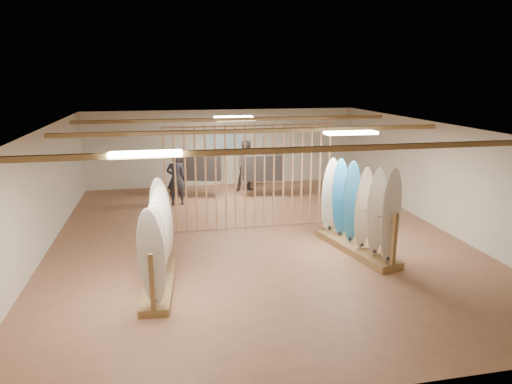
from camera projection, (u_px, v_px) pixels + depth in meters
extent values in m
plane|color=#916346|center=(256.00, 238.00, 11.61)|extent=(12.00, 12.00, 0.00)
plane|color=gray|center=(256.00, 127.00, 10.92)|extent=(12.00, 12.00, 0.00)
plane|color=beige|center=(224.00, 148.00, 16.96)|extent=(12.00, 0.00, 12.00)
plane|color=beige|center=(355.00, 295.00, 5.57)|extent=(12.00, 0.00, 12.00)
plane|color=beige|center=(39.00, 194.00, 10.29)|extent=(0.00, 12.00, 12.00)
plane|color=beige|center=(438.00, 175.00, 12.24)|extent=(0.00, 12.00, 12.00)
cube|color=olive|center=(256.00, 131.00, 10.94)|extent=(9.50, 6.12, 0.10)
cube|color=white|center=(256.00, 130.00, 10.93)|extent=(1.20, 0.35, 0.06)
cylinder|color=tan|center=(165.00, 181.00, 11.59)|extent=(0.05, 0.05, 2.78)
cylinder|color=tan|center=(175.00, 181.00, 11.65)|extent=(0.05, 0.05, 2.78)
cylinder|color=tan|center=(186.00, 180.00, 11.70)|extent=(0.05, 0.05, 2.78)
cylinder|color=tan|center=(196.00, 180.00, 11.75)|extent=(0.05, 0.05, 2.78)
cylinder|color=tan|center=(206.00, 179.00, 11.80)|extent=(0.05, 0.05, 2.78)
cylinder|color=tan|center=(216.00, 179.00, 11.85)|extent=(0.05, 0.05, 2.78)
cylinder|color=tan|center=(226.00, 178.00, 11.90)|extent=(0.05, 0.05, 2.78)
cylinder|color=tan|center=(235.00, 178.00, 11.95)|extent=(0.05, 0.05, 2.78)
cylinder|color=tan|center=(245.00, 178.00, 12.00)|extent=(0.05, 0.05, 2.78)
cylinder|color=tan|center=(255.00, 177.00, 12.05)|extent=(0.05, 0.05, 2.78)
cylinder|color=tan|center=(264.00, 177.00, 12.10)|extent=(0.05, 0.05, 2.78)
cylinder|color=tan|center=(274.00, 176.00, 12.15)|extent=(0.05, 0.05, 2.78)
cylinder|color=tan|center=(283.00, 176.00, 12.20)|extent=(0.05, 0.05, 2.78)
cylinder|color=tan|center=(292.00, 175.00, 12.25)|extent=(0.05, 0.05, 2.78)
cylinder|color=tan|center=(302.00, 175.00, 12.30)|extent=(0.05, 0.05, 2.78)
cylinder|color=tan|center=(311.00, 175.00, 12.35)|extent=(0.05, 0.05, 2.78)
cylinder|color=tan|center=(320.00, 174.00, 12.40)|extent=(0.05, 0.05, 2.78)
cylinder|color=tan|center=(329.00, 174.00, 12.45)|extent=(0.05, 0.05, 2.78)
cube|color=#3689BE|center=(223.00, 142.00, 16.89)|extent=(1.40, 0.03, 0.90)
cube|color=olive|center=(160.00, 284.00, 8.88)|extent=(0.73, 2.42, 0.14)
cylinder|color=black|center=(157.00, 241.00, 8.66)|extent=(0.21, 2.33, 0.01)
ellipsoid|color=white|center=(151.00, 257.00, 7.69)|extent=(0.47, 0.10, 1.78)
ellipsoid|color=silver|center=(154.00, 248.00, 8.07)|extent=(0.47, 0.10, 1.78)
ellipsoid|color=white|center=(156.00, 241.00, 8.45)|extent=(0.47, 0.10, 1.78)
ellipsoid|color=silver|center=(158.00, 233.00, 8.84)|extent=(0.47, 0.10, 1.78)
ellipsoid|color=white|center=(160.00, 227.00, 9.22)|extent=(0.47, 0.10, 1.78)
ellipsoid|color=silver|center=(161.00, 221.00, 9.60)|extent=(0.47, 0.10, 1.78)
cube|color=olive|center=(355.00, 248.00, 10.71)|extent=(1.16, 2.72, 0.16)
cylinder|color=black|center=(358.00, 207.00, 10.47)|extent=(0.58, 2.54, 0.01)
ellipsoid|color=white|center=(391.00, 217.00, 9.45)|extent=(0.51, 0.18, 1.98)
ellipsoid|color=silver|center=(377.00, 212.00, 9.85)|extent=(0.51, 0.18, 1.98)
ellipsoid|color=silver|center=(364.00, 206.00, 10.25)|extent=(0.51, 0.18, 1.98)
ellipsoid|color=#2D8CD1|center=(352.00, 202.00, 10.64)|extent=(0.51, 0.18, 1.98)
ellipsoid|color=#2D8CD1|center=(341.00, 197.00, 11.04)|extent=(0.51, 0.18, 1.98)
ellipsoid|color=silver|center=(331.00, 193.00, 11.44)|extent=(0.51, 0.18, 1.98)
cylinder|color=silver|center=(199.00, 151.00, 15.11)|extent=(1.48, 0.42, 0.03)
cube|color=black|center=(199.00, 166.00, 15.23)|extent=(1.47, 0.72, 0.93)
cylinder|color=silver|center=(200.00, 173.00, 15.30)|extent=(0.03, 0.03, 1.63)
cylinder|color=silver|center=(263.00, 154.00, 15.25)|extent=(1.42, 0.16, 0.03)
cube|color=black|center=(263.00, 168.00, 15.37)|extent=(1.35, 0.48, 0.86)
cylinder|color=silver|center=(263.00, 174.00, 15.43)|extent=(0.03, 0.03, 1.52)
imported|color=#26272E|center=(176.00, 175.00, 14.38)|extent=(0.74, 0.54, 1.91)
imported|color=#38322B|center=(247.00, 163.00, 16.05)|extent=(1.01, 0.80, 2.05)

